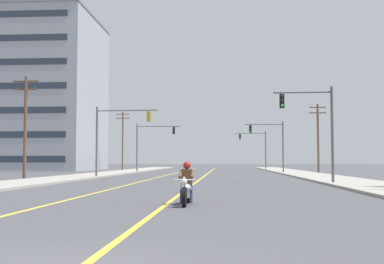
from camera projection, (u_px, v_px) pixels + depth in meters
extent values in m
cube|color=yellow|center=(206.00, 175.00, 51.03)|extent=(0.16, 100.00, 0.01)
cube|color=yellow|center=(169.00, 175.00, 51.30)|extent=(0.16, 100.00, 0.01)
cube|color=#9E998E|center=(314.00, 176.00, 45.35)|extent=(4.40, 110.00, 0.14)
cube|color=#9E998E|center=(91.00, 175.00, 46.80)|extent=(4.40, 110.00, 0.14)
cylinder|color=black|center=(184.00, 197.00, 15.53)|extent=(0.12, 0.64, 0.64)
cylinder|color=black|center=(188.00, 194.00, 17.07)|extent=(0.12, 0.64, 0.64)
cylinder|color=silver|center=(185.00, 187.00, 15.64)|extent=(0.07, 0.33, 0.68)
sphere|color=white|center=(184.00, 182.00, 15.50)|extent=(0.20, 0.20, 0.20)
cylinder|color=silver|center=(185.00, 180.00, 15.71)|extent=(0.70, 0.05, 0.04)
ellipsoid|color=#B7BABF|center=(186.00, 187.00, 16.19)|extent=(0.32, 0.56, 0.28)
cube|color=silver|center=(186.00, 194.00, 16.30)|extent=(0.24, 0.44, 0.24)
cube|color=black|center=(187.00, 188.00, 16.63)|extent=(0.28, 0.52, 0.12)
cube|color=#B7BABF|center=(188.00, 185.00, 17.04)|extent=(0.20, 0.36, 0.08)
cylinder|color=silver|center=(183.00, 195.00, 16.70)|extent=(0.08, 0.55, 0.08)
cube|color=brown|center=(187.00, 177.00, 16.61)|extent=(0.36, 0.24, 0.56)
sphere|color=#B21919|center=(187.00, 165.00, 16.62)|extent=(0.26, 0.26, 0.26)
cylinder|color=navy|center=(191.00, 189.00, 16.44)|extent=(0.14, 0.44, 0.30)
cylinder|color=navy|center=(191.00, 198.00, 16.24)|extent=(0.11, 0.16, 0.35)
cylinder|color=brown|center=(192.00, 175.00, 16.34)|extent=(0.10, 0.52, 0.27)
cylinder|color=navy|center=(182.00, 189.00, 16.46)|extent=(0.14, 0.44, 0.30)
cylinder|color=navy|center=(181.00, 198.00, 16.26)|extent=(0.11, 0.16, 0.35)
cylinder|color=brown|center=(180.00, 175.00, 16.37)|extent=(0.10, 0.52, 0.27)
cylinder|color=#56565B|center=(332.00, 135.00, 30.68)|extent=(0.18, 0.18, 6.20)
cylinder|color=#56565B|center=(302.00, 92.00, 31.01)|extent=(3.68, 0.21, 0.11)
cube|color=black|center=(282.00, 101.00, 31.10)|extent=(0.31, 0.25, 0.90)
sphere|color=black|center=(282.00, 96.00, 30.96)|extent=(0.18, 0.18, 0.18)
sphere|color=black|center=(282.00, 101.00, 30.94)|extent=(0.18, 0.18, 0.18)
sphere|color=green|center=(282.00, 106.00, 30.93)|extent=(0.18, 0.18, 0.18)
cylinder|color=#56565B|center=(97.00, 142.00, 42.33)|extent=(0.18, 0.18, 6.20)
cylinder|color=#56565B|center=(127.00, 110.00, 42.15)|extent=(5.43, 0.44, 0.11)
cube|color=#B79319|center=(149.00, 116.00, 41.87)|extent=(0.31, 0.26, 0.90)
sphere|color=black|center=(149.00, 113.00, 42.05)|extent=(0.18, 0.18, 0.18)
sphere|color=black|center=(149.00, 117.00, 42.03)|extent=(0.18, 0.18, 0.18)
sphere|color=green|center=(149.00, 120.00, 42.01)|extent=(0.18, 0.18, 0.18)
cylinder|color=#56565B|center=(283.00, 147.00, 58.23)|extent=(0.18, 0.18, 6.20)
cylinder|color=#56565B|center=(264.00, 124.00, 58.45)|extent=(4.59, 0.31, 0.11)
cube|color=black|center=(250.00, 129.00, 58.46)|extent=(0.31, 0.25, 0.90)
sphere|color=black|center=(251.00, 126.00, 58.32)|extent=(0.18, 0.18, 0.18)
sphere|color=black|center=(251.00, 129.00, 58.30)|extent=(0.18, 0.18, 0.18)
sphere|color=green|center=(251.00, 131.00, 58.28)|extent=(0.18, 0.18, 0.18)
cylinder|color=#56565B|center=(137.00, 148.00, 61.70)|extent=(0.18, 0.18, 6.20)
cylinder|color=#56565B|center=(159.00, 126.00, 61.72)|extent=(5.52, 0.19, 0.11)
cube|color=black|center=(174.00, 131.00, 61.58)|extent=(0.30, 0.24, 0.90)
sphere|color=black|center=(174.00, 128.00, 61.76)|extent=(0.18, 0.18, 0.18)
sphere|color=black|center=(174.00, 131.00, 61.74)|extent=(0.18, 0.18, 0.18)
sphere|color=green|center=(174.00, 133.00, 61.72)|extent=(0.18, 0.18, 0.18)
cylinder|color=#56565B|center=(266.00, 150.00, 76.86)|extent=(0.18, 0.18, 6.20)
cylinder|color=#56565B|center=(250.00, 133.00, 77.30)|extent=(4.76, 0.35, 0.11)
cube|color=black|center=(240.00, 137.00, 77.46)|extent=(0.31, 0.25, 0.90)
sphere|color=black|center=(240.00, 135.00, 77.32)|extent=(0.18, 0.18, 0.18)
sphere|color=black|center=(240.00, 137.00, 77.30)|extent=(0.18, 0.18, 0.18)
sphere|color=green|center=(240.00, 139.00, 77.29)|extent=(0.18, 0.18, 0.18)
cylinder|color=brown|center=(25.00, 128.00, 39.01)|extent=(0.26, 0.26, 8.29)
cube|color=brown|center=(26.00, 81.00, 39.23)|extent=(2.08, 0.12, 0.12)
cylinder|color=slate|center=(16.00, 80.00, 39.30)|extent=(0.08, 0.08, 0.12)
cylinder|color=slate|center=(37.00, 80.00, 39.18)|extent=(0.08, 0.08, 0.12)
cube|color=brown|center=(26.00, 89.00, 39.20)|extent=(1.88, 0.12, 0.12)
cylinder|color=slate|center=(17.00, 88.00, 39.25)|extent=(0.08, 0.08, 0.12)
cylinder|color=slate|center=(36.00, 88.00, 39.15)|extent=(0.08, 0.08, 0.12)
cylinder|color=brown|center=(318.00, 139.00, 57.20)|extent=(0.26, 0.26, 8.18)
cube|color=brown|center=(318.00, 107.00, 57.41)|extent=(1.87, 0.12, 0.12)
cylinder|color=slate|center=(311.00, 107.00, 57.47)|extent=(0.08, 0.08, 0.12)
cylinder|color=slate|center=(324.00, 107.00, 57.37)|extent=(0.08, 0.08, 0.12)
cube|color=brown|center=(318.00, 113.00, 57.37)|extent=(1.96, 0.12, 0.12)
cylinder|color=slate|center=(311.00, 112.00, 57.44)|extent=(0.08, 0.08, 0.12)
cylinder|color=slate|center=(325.00, 112.00, 57.32)|extent=(0.08, 0.08, 0.12)
cylinder|color=brown|center=(123.00, 141.00, 78.35)|extent=(0.26, 0.26, 9.40)
cube|color=brown|center=(123.00, 114.00, 78.60)|extent=(2.10, 0.12, 0.12)
cylinder|color=slate|center=(118.00, 114.00, 78.67)|extent=(0.08, 0.08, 0.12)
cylinder|color=slate|center=(128.00, 114.00, 78.55)|extent=(0.08, 0.08, 0.12)
cube|color=brown|center=(123.00, 118.00, 78.56)|extent=(2.30, 0.12, 0.12)
cylinder|color=slate|center=(117.00, 118.00, 78.63)|extent=(0.08, 0.08, 0.12)
cylinder|color=slate|center=(129.00, 118.00, 78.50)|extent=(0.08, 0.08, 0.12)
cube|color=#999EA8|center=(38.00, 95.00, 76.80)|extent=(18.24, 18.33, 23.82)
cube|color=gray|center=(39.00, 20.00, 77.51)|extent=(18.48, 18.57, 0.40)
cube|color=#283342|center=(11.00, 159.00, 67.04)|extent=(15.32, 0.06, 0.90)
cube|color=#283342|center=(12.00, 135.00, 67.24)|extent=(15.32, 0.06, 0.90)
cube|color=#283342|center=(12.00, 110.00, 67.44)|extent=(15.32, 0.06, 0.90)
cube|color=#283342|center=(13.00, 86.00, 67.64)|extent=(15.32, 0.06, 0.90)
cube|color=#283342|center=(13.00, 62.00, 67.84)|extent=(15.32, 0.06, 0.90)
cube|color=#283342|center=(14.00, 38.00, 68.04)|extent=(15.32, 0.06, 0.90)
cube|color=#283342|center=(14.00, 14.00, 68.24)|extent=(15.32, 0.06, 0.90)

